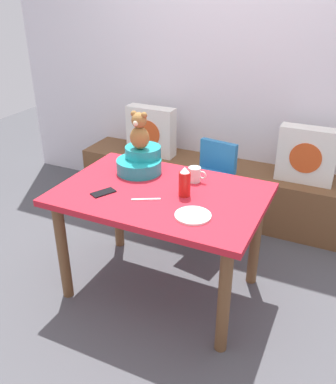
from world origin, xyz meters
TOP-DOWN VIEW (x-y plane):
  - ground_plane at (0.00, 0.00)m, footprint 8.00×8.00m
  - back_wall at (0.00, 1.44)m, footprint 4.40×0.10m
  - window_bench at (0.00, 1.17)m, footprint 2.60×0.44m
  - pillow_floral_left at (-0.66, 1.15)m, footprint 0.44×0.15m
  - pillow_floral_right at (0.70, 1.15)m, footprint 0.44×0.15m
  - dining_table at (0.00, 0.00)m, footprint 1.25×0.84m
  - highchair at (0.05, 0.73)m, footprint 0.37×0.49m
  - infant_seat_teal at (-0.26, 0.22)m, footprint 0.30×0.33m
  - teddy_bear at (-0.26, 0.22)m, footprint 0.13×0.12m
  - ketchup_bottle at (0.15, 0.01)m, footprint 0.07×0.07m
  - coffee_mug at (0.13, 0.22)m, footprint 0.12×0.08m
  - dinner_plate_near at (0.29, -0.20)m, footprint 0.20×0.20m
  - cell_phone at (-0.30, -0.17)m, footprint 0.13×0.16m
  - table_fork at (-0.03, -0.13)m, footprint 0.16×0.09m

SIDE VIEW (x-z plane):
  - ground_plane at x=0.00m, z-range 0.00..0.00m
  - window_bench at x=0.00m, z-range 0.00..0.46m
  - highchair at x=0.05m, z-range 0.13..0.92m
  - dining_table at x=0.00m, z-range 0.26..1.00m
  - pillow_floral_left at x=-0.66m, z-range 0.46..0.90m
  - pillow_floral_right at x=0.70m, z-range 0.46..0.90m
  - table_fork at x=-0.03m, z-range 0.74..0.75m
  - cell_phone at x=-0.30m, z-range 0.74..0.75m
  - dinner_plate_near at x=0.29m, z-range 0.74..0.75m
  - coffee_mug at x=0.13m, z-range 0.74..0.84m
  - infant_seat_teal at x=-0.26m, z-range 0.73..0.89m
  - ketchup_bottle at x=0.15m, z-range 0.73..0.92m
  - teddy_bear at x=-0.26m, z-range 0.89..1.14m
  - back_wall at x=0.00m, z-range 0.00..2.60m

